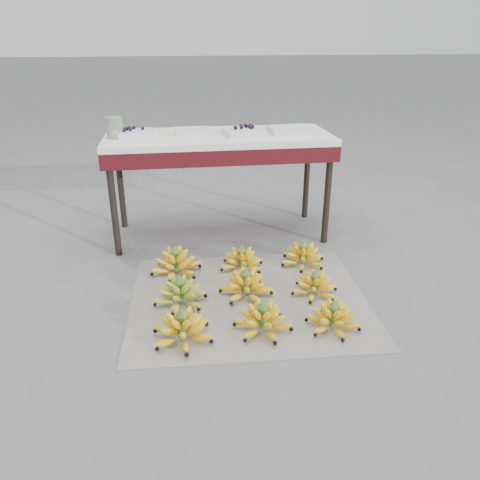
{
  "coord_description": "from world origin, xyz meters",
  "views": [
    {
      "loc": [
        -0.28,
        -2.08,
        1.31
      ],
      "look_at": [
        0.07,
        0.3,
        0.25
      ],
      "focal_mm": 35.0,
      "sensor_mm": 36.0,
      "label": 1
    }
  ],
  "objects": [
    {
      "name": "bunch_front_right",
      "position": [
        0.44,
        -0.27,
        0.06
      ],
      "size": [
        0.31,
        0.31,
        0.16
      ],
      "rotation": [
        0.0,
        0.0,
        0.23
      ],
      "color": "#FFC700",
      "rests_on": "newspaper_mat"
    },
    {
      "name": "bunch_back_center",
      "position": [
        0.1,
        0.41,
        0.06
      ],
      "size": [
        0.32,
        0.32,
        0.16
      ],
      "rotation": [
        0.0,
        0.0,
        0.23
      ],
      "color": "#FFC700",
      "rests_on": "newspaper_mat"
    },
    {
      "name": "bunch_mid_left",
      "position": [
        -0.28,
        0.06,
        0.06
      ],
      "size": [
        0.29,
        0.29,
        0.17
      ],
      "rotation": [
        0.0,
        0.0,
        0.04
      ],
      "color": "olive",
      "rests_on": "newspaper_mat"
    },
    {
      "name": "bunch_mid_right",
      "position": [
        0.44,
        0.05,
        0.06
      ],
      "size": [
        0.26,
        0.26,
        0.15
      ],
      "rotation": [
        0.0,
        0.0,
        -0.04
      ],
      "color": "#FFC700",
      "rests_on": "newspaper_mat"
    },
    {
      "name": "bunch_front_center",
      "position": [
        0.1,
        -0.24,
        0.06
      ],
      "size": [
        0.36,
        0.36,
        0.17
      ],
      "rotation": [
        0.0,
        0.0,
        0.34
      ],
      "color": "#FFC700",
      "rests_on": "newspaper_mat"
    },
    {
      "name": "glass_jar",
      "position": [
        -0.63,
        0.97,
        0.77
      ],
      "size": [
        0.14,
        0.14,
        0.13
      ],
      "primitive_type": "cylinder",
      "rotation": [
        0.0,
        0.0,
        -0.41
      ],
      "color": "#B5CCA3",
      "rests_on": "vendor_table"
    },
    {
      "name": "tray_far_left",
      "position": [
        -0.51,
        1.01,
        0.73
      ],
      "size": [
        0.25,
        0.2,
        0.06
      ],
      "color": "silver",
      "rests_on": "vendor_table"
    },
    {
      "name": "tray_right",
      "position": [
        0.19,
        0.94,
        0.73
      ],
      "size": [
        0.29,
        0.23,
        0.07
      ],
      "color": "silver",
      "rests_on": "vendor_table"
    },
    {
      "name": "tray_left",
      "position": [
        -0.13,
        1.01,
        0.73
      ],
      "size": [
        0.25,
        0.18,
        0.04
      ],
      "color": "silver",
      "rests_on": "vendor_table"
    },
    {
      "name": "tray_far_right",
      "position": [
        0.5,
        0.95,
        0.73
      ],
      "size": [
        0.29,
        0.22,
        0.04
      ],
      "color": "silver",
      "rests_on": "vendor_table"
    },
    {
      "name": "bunch_front_left",
      "position": [
        -0.28,
        -0.26,
        0.07
      ],
      "size": [
        0.38,
        0.38,
        0.18
      ],
      "rotation": [
        0.0,
        0.0,
        0.4
      ],
      "color": "#FFC700",
      "rests_on": "newspaper_mat"
    },
    {
      "name": "bunch_back_left",
      "position": [
        -0.3,
        0.41,
        0.07
      ],
      "size": [
        0.37,
        0.37,
        0.18
      ],
      "rotation": [
        0.0,
        0.0,
        -0.29
      ],
      "color": "#FFC700",
      "rests_on": "newspaper_mat"
    },
    {
      "name": "vendor_table",
      "position": [
        0.03,
        0.98,
        0.63
      ],
      "size": [
        1.47,
        0.59,
        0.71
      ],
      "color": "black",
      "rests_on": "ground"
    },
    {
      "name": "newspaper_mat",
      "position": [
        0.08,
        0.06,
        0.0
      ],
      "size": [
        1.3,
        1.11,
        0.01
      ],
      "primitive_type": "cube",
      "rotation": [
        0.0,
        0.0,
        -0.05
      ],
      "color": "silver",
      "rests_on": "ground"
    },
    {
      "name": "bunch_mid_center",
      "position": [
        0.07,
        0.1,
        0.06
      ],
      "size": [
        0.37,
        0.37,
        0.17
      ],
      "rotation": [
        0.0,
        0.0,
        0.4
      ],
      "color": "#FFC700",
      "rests_on": "newspaper_mat"
    },
    {
      "name": "ground",
      "position": [
        0.0,
        0.0,
        0.0
      ],
      "size": [
        60.0,
        60.0,
        0.0
      ],
      "primitive_type": "plane",
      "color": "#5C5C5E",
      "rests_on": "ground"
    },
    {
      "name": "bunch_back_right",
      "position": [
        0.48,
        0.41,
        0.06
      ],
      "size": [
        0.31,
        0.31,
        0.17
      ],
      "rotation": [
        0.0,
        0.0,
        0.16
      ],
      "color": "#FFC700",
      "rests_on": "newspaper_mat"
    }
  ]
}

